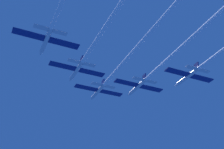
{
  "coord_description": "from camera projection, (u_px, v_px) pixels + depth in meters",
  "views": [
    {
      "loc": [
        -37.55,
        -98.85,
        -54.46
      ],
      "look_at": [
        -0.02,
        -16.25,
        0.24
      ],
      "focal_mm": 46.35,
      "sensor_mm": 36.0,
      "label": 1
    }
  ],
  "objects": [
    {
      "name": "jet_right_wing",
      "position": [
        171.0,
        57.0,
        95.42
      ],
      "size": [
        20.39,
        73.16,
        3.38
      ],
      "color": "silver"
    },
    {
      "name": "jet_lead",
      "position": [
        125.0,
        61.0,
        99.24
      ],
      "size": [
        20.39,
        78.37,
        3.38
      ],
      "color": "silver"
    },
    {
      "name": "jet_left_wing",
      "position": [
        100.0,
        36.0,
        86.97
      ],
      "size": [
        20.39,
        71.71,
        3.38
      ],
      "color": "silver"
    }
  ]
}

